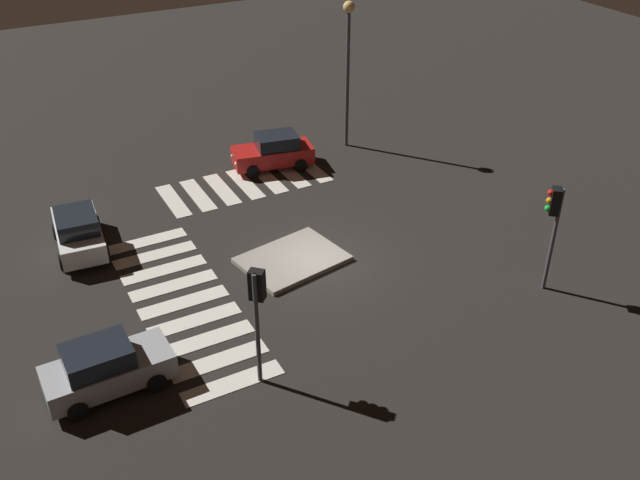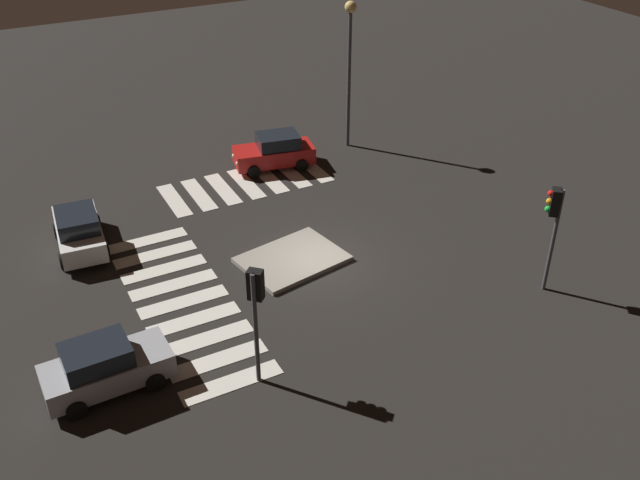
{
  "view_description": "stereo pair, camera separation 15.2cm",
  "coord_description": "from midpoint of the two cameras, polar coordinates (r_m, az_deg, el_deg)",
  "views": [
    {
      "loc": [
        10.57,
        19.81,
        15.05
      ],
      "look_at": [
        0.0,
        0.0,
        1.0
      ],
      "focal_mm": 39.52,
      "sensor_mm": 36.0,
      "label": 1
    },
    {
      "loc": [
        10.44,
        19.88,
        15.05
      ],
      "look_at": [
        0.0,
        0.0,
        1.0
      ],
      "focal_mm": 39.52,
      "sensor_mm": 36.0,
      "label": 2
    }
  ],
  "objects": [
    {
      "name": "traffic_island",
      "position": [
        27.05,
        -2.42,
        -1.57
      ],
      "size": [
        4.22,
        3.46,
        0.18
      ],
      "color": "gray",
      "rests_on": "ground"
    },
    {
      "name": "car_silver",
      "position": [
        22.09,
        -17.12,
        -9.86
      ],
      "size": [
        3.85,
        1.88,
        1.65
      ],
      "rotation": [
        0.0,
        0.0,
        3.17
      ],
      "color": "#9EA0A5",
      "rests_on": "ground"
    },
    {
      "name": "crosswalk_side",
      "position": [
        25.41,
        -11.15,
        -4.97
      ],
      "size": [
        3.2,
        9.9,
        0.02
      ],
      "color": "silver",
      "rests_on": "ground"
    },
    {
      "name": "ground_plane",
      "position": [
        27.03,
        -0.16,
        -1.8
      ],
      "size": [
        80.0,
        80.0,
        0.0
      ],
      "primitive_type": "plane",
      "color": "black"
    },
    {
      "name": "car_white",
      "position": [
        28.96,
        -19.13,
        0.68
      ],
      "size": [
        2.09,
        4.0,
        1.69
      ],
      "rotation": [
        0.0,
        0.0,
        -1.66
      ],
      "color": "silver",
      "rests_on": "ground"
    },
    {
      "name": "crosswalk_near",
      "position": [
        32.8,
        -6.2,
        4.54
      ],
      "size": [
        7.6,
        3.2,
        0.02
      ],
      "color": "silver",
      "rests_on": "ground"
    },
    {
      "name": "car_red",
      "position": [
        33.95,
        -3.91,
        7.17
      ],
      "size": [
        4.0,
        2.32,
        1.66
      ],
      "rotation": [
        0.0,
        0.0,
        -0.19
      ],
      "color": "red",
      "rests_on": "ground"
    },
    {
      "name": "street_lamp",
      "position": [
        34.79,
        2.16,
        15.18
      ],
      "size": [
        0.56,
        0.56,
        7.23
      ],
      "color": "#47474C",
      "rests_on": "ground"
    },
    {
      "name": "traffic_light_west",
      "position": [
        25.27,
        18.24,
        2.01
      ],
      "size": [
        0.53,
        0.54,
        4.06
      ],
      "rotation": [
        0.0,
        0.0,
        -0.69
      ],
      "color": "#47474C",
      "rests_on": "ground"
    },
    {
      "name": "traffic_light_north",
      "position": [
        20.2,
        -5.31,
        -4.78
      ],
      "size": [
        0.54,
        0.54,
        3.94
      ],
      "rotation": [
        0.0,
        0.0,
        -2.34
      ],
      "color": "#47474C",
      "rests_on": "ground"
    }
  ]
}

